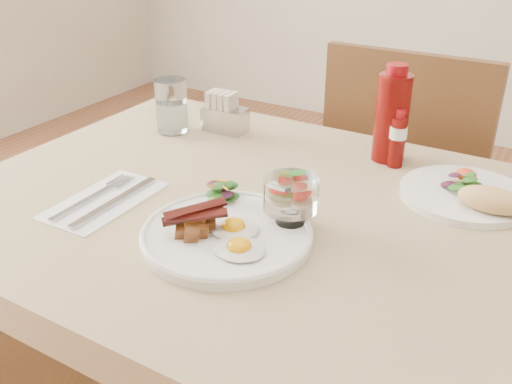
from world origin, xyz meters
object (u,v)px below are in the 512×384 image
object	(u,v)px
second_plate	(471,195)
water_glass	(172,109)
chair_far	(407,189)
hot_sauce_bottle	(398,139)
sugar_caddy	(224,115)
table	(303,265)
ketchup_bottle	(392,116)
main_plate	(227,235)
fruit_cup	(291,194)

from	to	relation	value
second_plate	water_glass	distance (m)	0.69
chair_far	second_plate	world-z (taller)	chair_far
chair_far	hot_sauce_bottle	distance (m)	0.46
hot_sauce_bottle	sugar_caddy	world-z (taller)	hot_sauce_bottle
hot_sauce_bottle	sugar_caddy	distance (m)	0.42
table	chair_far	world-z (taller)	chair_far
ketchup_bottle	sugar_caddy	xyz separation A→B (m)	(-0.39, -0.04, -0.06)
table	hot_sauce_bottle	size ratio (longest dim) A/B	10.77
hot_sauce_bottle	ketchup_bottle	bearing A→B (deg)	133.00
main_plate	sugar_caddy	bearing A→B (deg)	123.85
main_plate	fruit_cup	distance (m)	0.12
ketchup_bottle	second_plate	bearing A→B (deg)	-29.95
main_plate	ketchup_bottle	xyz separation A→B (m)	(0.12, 0.45, 0.09)
chair_far	hot_sauce_bottle	xyz separation A→B (m)	(0.06, -0.36, 0.29)
chair_far	sugar_caddy	distance (m)	0.58
fruit_cup	second_plate	xyz separation A→B (m)	(0.24, 0.25, -0.05)
sugar_caddy	water_glass	size ratio (longest dim) A/B	0.84
table	second_plate	xyz separation A→B (m)	(0.23, 0.22, 0.10)
main_plate	second_plate	distance (m)	0.46
chair_far	sugar_caddy	size ratio (longest dim) A/B	8.86
fruit_cup	table	bearing A→B (deg)	73.96
second_plate	chair_far	bearing A→B (deg)	116.99
water_glass	second_plate	bearing A→B (deg)	-0.81
table	main_plate	distance (m)	0.17
chair_far	table	bearing A→B (deg)	-90.00
table	water_glass	bearing A→B (deg)	153.84
table	fruit_cup	world-z (taller)	fruit_cup
table	hot_sauce_bottle	distance (m)	0.34
main_plate	ketchup_bottle	size ratio (longest dim) A/B	1.37
second_plate	hot_sauce_bottle	bearing A→B (deg)	153.32
table	second_plate	distance (m)	0.33
hot_sauce_bottle	water_glass	size ratio (longest dim) A/B	0.98
ketchup_bottle	hot_sauce_bottle	distance (m)	0.05
table	water_glass	size ratio (longest dim) A/B	10.59
main_plate	hot_sauce_bottle	distance (m)	0.45
table	chair_far	size ratio (longest dim) A/B	1.43
fruit_cup	ketchup_bottle	world-z (taller)	ketchup_bottle
chair_far	sugar_caddy	world-z (taller)	chair_far
second_plate	water_glass	size ratio (longest dim) A/B	1.87
table	ketchup_bottle	world-z (taller)	ketchup_bottle
ketchup_bottle	chair_far	bearing A→B (deg)	95.47
fruit_cup	second_plate	distance (m)	0.35
ketchup_bottle	water_glass	world-z (taller)	ketchup_bottle
second_plate	sugar_caddy	xyz separation A→B (m)	(-0.59, 0.07, 0.02)
table	hot_sauce_bottle	bearing A→B (deg)	79.32
fruit_cup	ketchup_bottle	bearing A→B (deg)	83.41
sugar_caddy	table	bearing A→B (deg)	-40.93
fruit_cup	sugar_caddy	bearing A→B (deg)	136.71
table	second_plate	world-z (taller)	second_plate
hot_sauce_bottle	table	bearing A→B (deg)	-100.68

